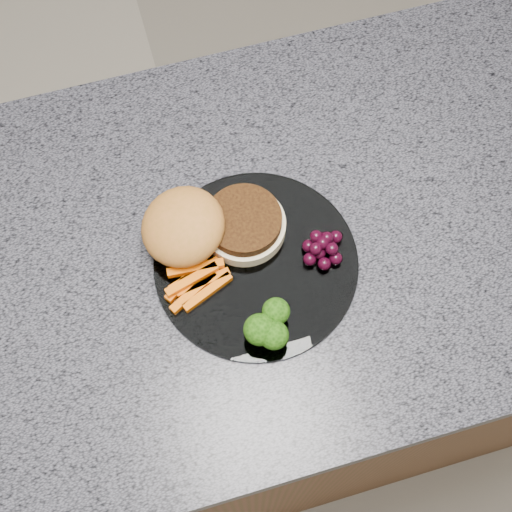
% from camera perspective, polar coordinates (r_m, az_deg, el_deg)
% --- Properties ---
extents(island_cabinet, '(1.20, 0.60, 0.86)m').
position_cam_1_polar(island_cabinet, '(1.36, -0.75, -6.96)').
color(island_cabinet, '#57311E').
rests_on(island_cabinet, ground).
extents(countertop, '(1.20, 0.60, 0.04)m').
position_cam_1_polar(countertop, '(0.94, -1.08, 0.68)').
color(countertop, '#51515C').
rests_on(countertop, island_cabinet).
extents(plate, '(0.26, 0.26, 0.01)m').
position_cam_1_polar(plate, '(0.90, 0.00, -0.57)').
color(plate, white).
rests_on(plate, countertop).
extents(burger, '(0.19, 0.12, 0.06)m').
position_cam_1_polar(burger, '(0.90, -4.09, 2.32)').
color(burger, beige).
rests_on(burger, plate).
extents(carrot_sticks, '(0.09, 0.07, 0.02)m').
position_cam_1_polar(carrot_sticks, '(0.89, -4.81, -2.03)').
color(carrot_sticks, '#E86003').
rests_on(carrot_sticks, plate).
extents(broccoli, '(0.06, 0.06, 0.05)m').
position_cam_1_polar(broccoli, '(0.84, 1.02, -5.67)').
color(broccoli, olive).
rests_on(broccoli, plate).
extents(grape_bunch, '(0.06, 0.05, 0.03)m').
position_cam_1_polar(grape_bunch, '(0.90, 5.39, 0.68)').
color(grape_bunch, black).
rests_on(grape_bunch, plate).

